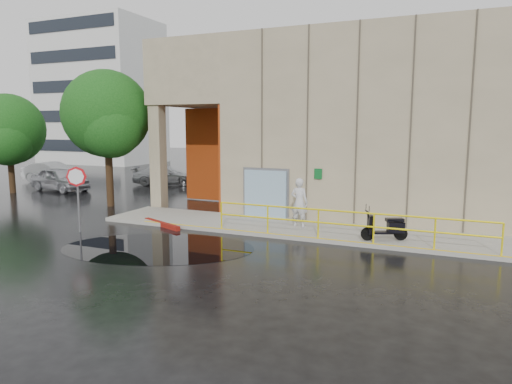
% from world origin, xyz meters
% --- Properties ---
extents(ground, '(120.00, 120.00, 0.00)m').
position_xyz_m(ground, '(0.00, 0.00, 0.00)').
color(ground, black).
rests_on(ground, ground).
extents(sidewalk, '(20.00, 3.00, 0.15)m').
position_xyz_m(sidewalk, '(4.00, 4.50, 0.07)').
color(sidewalk, gray).
rests_on(sidewalk, ground).
extents(building, '(20.00, 10.17, 8.00)m').
position_xyz_m(building, '(5.10, 10.98, 4.21)').
color(building, gray).
rests_on(building, ground).
extents(guardrail, '(9.56, 0.06, 1.03)m').
position_xyz_m(guardrail, '(4.25, 3.15, 0.68)').
color(guardrail, '#FFEA0D').
rests_on(guardrail, sidewalk).
extents(distant_building, '(12.00, 8.08, 15.00)m').
position_xyz_m(distant_building, '(-28.00, 27.98, 7.50)').
color(distant_building, silver).
rests_on(distant_building, ground).
extents(person, '(0.75, 0.55, 1.91)m').
position_xyz_m(person, '(2.15, 4.57, 1.10)').
color(person, silver).
rests_on(person, sidewalk).
extents(scooter, '(1.63, 1.11, 1.24)m').
position_xyz_m(scooter, '(5.50, 3.67, 0.86)').
color(scooter, black).
rests_on(scooter, sidewalk).
extents(stop_sign, '(0.70, 0.37, 2.52)m').
position_xyz_m(stop_sign, '(-5.50, 1.00, 1.84)').
color(stop_sign, slate).
rests_on(stop_sign, ground).
extents(red_curb, '(2.27, 1.13, 0.18)m').
position_xyz_m(red_curb, '(-3.20, 3.10, 0.09)').
color(red_curb, maroon).
rests_on(red_curb, ground).
extents(puddle, '(7.37, 5.76, 0.01)m').
position_xyz_m(puddle, '(-1.41, 0.28, 0.00)').
color(puddle, black).
rests_on(puddle, ground).
extents(car_a, '(4.52, 2.43, 1.46)m').
position_xyz_m(car_a, '(-14.95, 9.17, 0.73)').
color(car_a, '#B1B2B9').
rests_on(car_a, ground).
extents(car_b, '(4.44, 1.61, 1.45)m').
position_xyz_m(car_b, '(-18.78, 12.13, 0.73)').
color(car_b, silver).
rests_on(car_b, ground).
extents(car_c, '(4.78, 3.47, 1.28)m').
position_xyz_m(car_c, '(-10.59, 14.25, 0.64)').
color(car_c, '#A8ABAF').
rests_on(car_c, ground).
extents(tree_near, '(4.30, 4.30, 6.77)m').
position_xyz_m(tree_near, '(-8.16, 5.92, 4.45)').
color(tree_near, black).
rests_on(tree_near, ground).
extents(tree_far, '(4.21, 4.21, 5.93)m').
position_xyz_m(tree_far, '(-16.79, 7.24, 3.66)').
color(tree_far, black).
rests_on(tree_far, ground).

